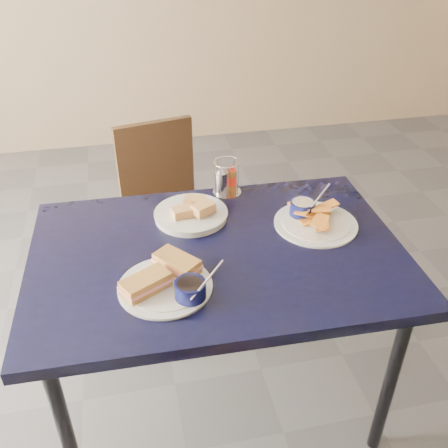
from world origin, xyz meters
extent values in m
plane|color=#4A4A4F|center=(0.00, 0.00, 0.00)|extent=(6.00, 6.00, 0.00)
cube|color=black|center=(-0.21, -0.10, 0.73)|extent=(1.23, 0.84, 0.04)
cylinder|color=black|center=(-0.73, -0.43, 0.35)|extent=(0.04, 0.04, 0.71)
cylinder|color=black|center=(0.31, -0.43, 0.35)|extent=(0.04, 0.04, 0.71)
cylinder|color=black|center=(-0.73, 0.22, 0.35)|extent=(0.04, 0.04, 0.71)
cylinder|color=black|center=(0.31, 0.22, 0.35)|extent=(0.04, 0.04, 0.71)
cube|color=#321E10|center=(-0.29, 0.70, 0.39)|extent=(0.45, 0.44, 0.04)
cylinder|color=#321E10|center=(-0.44, 0.56, 0.19)|extent=(0.03, 0.03, 0.38)
cylinder|color=#321E10|center=(-0.13, 0.56, 0.19)|extent=(0.03, 0.03, 0.38)
cylinder|color=#321E10|center=(-0.44, 0.85, 0.19)|extent=(0.03, 0.03, 0.38)
cylinder|color=#321E10|center=(-0.13, 0.85, 0.19)|extent=(0.03, 0.03, 0.38)
cube|color=#321E10|center=(-0.29, 0.87, 0.61)|extent=(0.38, 0.11, 0.40)
cylinder|color=white|center=(-0.40, -0.25, 0.75)|extent=(0.28, 0.28, 0.01)
cylinder|color=white|center=(-0.40, -0.25, 0.76)|extent=(0.23, 0.23, 0.00)
cube|color=#BA8643|center=(-0.45, -0.26, 0.78)|extent=(0.16, 0.13, 0.04)
cube|color=pink|center=(-0.45, -0.26, 0.78)|extent=(0.16, 0.14, 0.01)
cube|color=#BA8643|center=(-0.35, -0.19, 0.78)|extent=(0.14, 0.15, 0.04)
cube|color=pink|center=(-0.35, -0.19, 0.78)|extent=(0.15, 0.16, 0.01)
cylinder|color=#0A0C37|center=(-0.33, -0.32, 0.79)|extent=(0.09, 0.09, 0.05)
cylinder|color=black|center=(-0.33, -0.32, 0.80)|extent=(0.08, 0.08, 0.01)
cylinder|color=silver|center=(-0.29, -0.34, 0.83)|extent=(0.11, 0.07, 0.08)
cylinder|color=white|center=(0.16, -0.03, 0.75)|extent=(0.29, 0.29, 0.01)
cylinder|color=white|center=(0.16, -0.03, 0.76)|extent=(0.24, 0.24, 0.00)
cube|color=orange|center=(0.13, -0.03, 0.76)|extent=(0.07, 0.05, 0.01)
cube|color=orange|center=(0.18, 0.00, 0.77)|extent=(0.08, 0.08, 0.02)
cube|color=orange|center=(0.16, -0.08, 0.77)|extent=(0.06, 0.08, 0.02)
cube|color=orange|center=(0.15, -0.01, 0.78)|extent=(0.08, 0.08, 0.01)
cube|color=orange|center=(0.15, 0.00, 0.78)|extent=(0.07, 0.08, 0.01)
cube|color=orange|center=(0.22, 0.01, 0.79)|extent=(0.07, 0.05, 0.02)
cube|color=orange|center=(0.12, 0.00, 0.79)|extent=(0.08, 0.08, 0.02)
cube|color=orange|center=(0.18, -0.02, 0.80)|extent=(0.08, 0.07, 0.02)
cube|color=orange|center=(0.11, 0.04, 0.80)|extent=(0.08, 0.06, 0.01)
cube|color=orange|center=(0.14, -0.10, 0.80)|extent=(0.08, 0.08, 0.03)
cylinder|color=#0A0C37|center=(0.13, 0.03, 0.79)|extent=(0.09, 0.09, 0.05)
cylinder|color=beige|center=(0.13, 0.03, 0.80)|extent=(0.08, 0.08, 0.01)
cylinder|color=silver|center=(0.17, 0.01, 0.83)|extent=(0.11, 0.07, 0.08)
cylinder|color=white|center=(-0.26, 0.10, 0.76)|extent=(0.26, 0.26, 0.02)
cylinder|color=white|center=(-0.26, 0.10, 0.77)|extent=(0.21, 0.21, 0.00)
cube|color=tan|center=(-0.29, 0.08, 0.79)|extent=(0.08, 0.06, 0.03)
cube|color=tan|center=(-0.24, 0.13, 0.79)|extent=(0.09, 0.07, 0.03)
cube|color=tan|center=(-0.22, 0.07, 0.80)|extent=(0.09, 0.08, 0.03)
cylinder|color=silver|center=(-0.10, 0.25, 0.75)|extent=(0.11, 0.11, 0.01)
cylinder|color=silver|center=(-0.06, 0.28, 0.82)|extent=(0.01, 0.01, 0.13)
cylinder|color=silver|center=(-0.13, 0.28, 0.82)|extent=(0.01, 0.01, 0.13)
cylinder|color=silver|center=(-0.13, 0.21, 0.82)|extent=(0.01, 0.01, 0.13)
cylinder|color=silver|center=(-0.06, 0.21, 0.82)|extent=(0.01, 0.01, 0.13)
torus|color=silver|center=(-0.10, 0.25, 0.88)|extent=(0.10, 0.10, 0.00)
cylinder|color=silver|center=(-0.12, 0.25, 0.80)|extent=(0.05, 0.05, 0.08)
cone|color=silver|center=(-0.12, 0.25, 0.85)|extent=(0.04, 0.04, 0.02)
cylinder|color=brown|center=(-0.08, 0.25, 0.80)|extent=(0.03, 0.03, 0.08)
cylinder|color=red|center=(-0.08, 0.25, 0.80)|extent=(0.03, 0.03, 0.03)
cylinder|color=red|center=(-0.08, 0.25, 0.85)|extent=(0.02, 0.02, 0.02)
camera|label=1|loc=(-0.46, -1.38, 1.71)|focal=40.00mm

